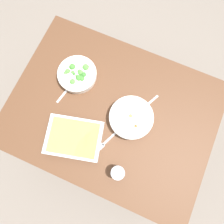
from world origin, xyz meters
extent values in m
plane|color=slate|center=(0.00, 0.00, 0.00)|extent=(6.00, 6.00, 0.00)
cube|color=brown|center=(0.00, 0.00, 0.72)|extent=(1.20, 0.90, 0.04)
cylinder|color=brown|center=(-0.54, -0.39, 0.35)|extent=(0.06, 0.06, 0.70)
cylinder|color=brown|center=(0.54, -0.39, 0.35)|extent=(0.06, 0.06, 0.70)
cylinder|color=brown|center=(-0.54, 0.39, 0.35)|extent=(0.06, 0.06, 0.70)
cylinder|color=brown|center=(0.54, 0.39, 0.35)|extent=(0.06, 0.06, 0.70)
cylinder|color=white|center=(-0.11, -0.01, 0.77)|extent=(0.24, 0.24, 0.05)
torus|color=white|center=(-0.11, -0.01, 0.79)|extent=(0.25, 0.25, 0.01)
cylinder|color=#B2844C|center=(-0.11, -0.01, 0.77)|extent=(0.20, 0.20, 0.03)
sphere|color=#B2844C|center=(-0.11, -0.01, 0.79)|extent=(0.02, 0.02, 0.02)
sphere|color=#C66633|center=(-0.16, 0.03, 0.79)|extent=(0.02, 0.02, 0.02)
sphere|color=silver|center=(-0.14, 0.01, 0.79)|extent=(0.02, 0.02, 0.02)
cylinder|color=white|center=(0.28, -0.12, 0.77)|extent=(0.23, 0.23, 0.05)
torus|color=white|center=(0.28, -0.12, 0.79)|extent=(0.23, 0.23, 0.01)
cylinder|color=#8CB272|center=(0.28, -0.12, 0.77)|extent=(0.18, 0.18, 0.02)
sphere|color=#3D7A33|center=(0.29, -0.11, 0.78)|extent=(0.02, 0.02, 0.02)
sphere|color=#478C38|center=(0.23, -0.10, 0.79)|extent=(0.03, 0.03, 0.03)
sphere|color=#478C38|center=(0.25, -0.10, 0.79)|extent=(0.04, 0.04, 0.04)
sphere|color=#569E42|center=(0.33, -0.11, 0.79)|extent=(0.03, 0.03, 0.03)
sphere|color=#569E42|center=(0.28, -0.06, 0.79)|extent=(0.03, 0.03, 0.03)
sphere|color=#3D7A33|center=(0.24, -0.13, 0.79)|extent=(0.03, 0.03, 0.03)
sphere|color=#3D7A33|center=(0.24, -0.11, 0.79)|extent=(0.03, 0.03, 0.03)
sphere|color=#569E42|center=(0.27, -0.14, 0.79)|extent=(0.03, 0.03, 0.03)
sphere|color=#569E42|center=(0.25, -0.18, 0.79)|extent=(0.04, 0.04, 0.04)
sphere|color=#569E42|center=(0.30, -0.12, 0.78)|extent=(0.02, 0.02, 0.02)
sphere|color=#478C38|center=(0.32, -0.15, 0.79)|extent=(0.04, 0.04, 0.04)
sphere|color=#569E42|center=(0.27, -0.11, 0.78)|extent=(0.02, 0.02, 0.02)
sphere|color=#569E42|center=(0.26, -0.13, 0.79)|extent=(0.03, 0.03, 0.03)
sphere|color=#569E42|center=(0.34, -0.10, 0.78)|extent=(0.02, 0.02, 0.02)
cube|color=silver|center=(0.13, 0.22, 0.77)|extent=(0.34, 0.29, 0.06)
cube|color=#DBAD56|center=(0.13, 0.22, 0.78)|extent=(0.30, 0.25, 0.04)
cylinder|color=#B2BCC6|center=(-0.16, 0.30, 0.78)|extent=(0.07, 0.07, 0.08)
cylinder|color=black|center=(-0.16, 0.30, 0.77)|extent=(0.06, 0.06, 0.05)
cube|color=silver|center=(-0.18, -0.14, 0.74)|extent=(0.07, 0.13, 0.01)
ellipsoid|color=silver|center=(-0.14, -0.06, 0.75)|extent=(0.04, 0.05, 0.01)
cube|color=silver|center=(0.31, 0.01, 0.74)|extent=(0.04, 0.14, 0.01)
ellipsoid|color=silver|center=(0.29, -0.07, 0.75)|extent=(0.03, 0.04, 0.01)
cube|color=silver|center=(-0.06, 0.13, 0.74)|extent=(0.07, 0.13, 0.01)
cube|color=silver|center=(-0.02, 0.21, 0.74)|extent=(0.04, 0.05, 0.01)
camera|label=1|loc=(-0.11, 0.24, 1.89)|focal=32.31mm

